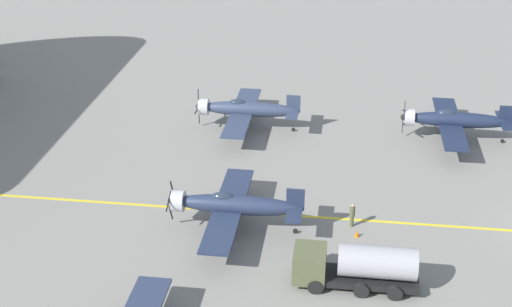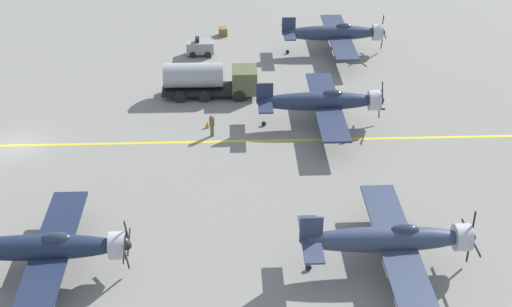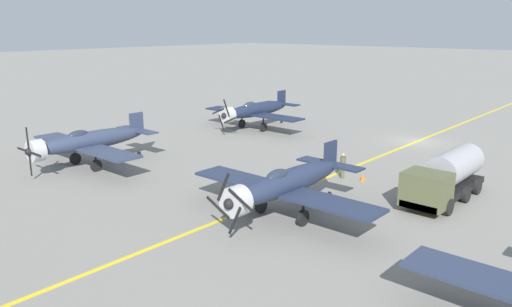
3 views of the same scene
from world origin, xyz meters
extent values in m
plane|color=gray|center=(0.00, 0.00, 0.00)|extent=(400.00, 400.00, 0.00)
cube|color=yellow|center=(0.00, 0.00, 0.00)|extent=(0.30, 160.00, 0.01)
ellipsoid|color=#232E47|center=(-2.45, 22.75, 2.05)|extent=(1.50, 9.50, 1.42)
cylinder|color=#B7B7BC|center=(-2.45, 27.20, 2.05)|extent=(1.58, 0.90, 1.58)
ellipsoid|color=#232D3D|center=(-2.45, 23.89, 2.61)|extent=(0.80, 1.70, 0.76)
cube|color=#232E47|center=(-2.45, 23.51, 1.71)|extent=(12.00, 2.10, 0.16)
cube|color=#232E47|center=(-2.45, 18.66, 2.20)|extent=(4.40, 1.10, 0.12)
cube|color=#232E47|center=(-2.45, 18.66, 2.85)|extent=(0.14, 1.30, 1.60)
sphere|color=black|center=(-2.45, 27.70, 2.05)|extent=(0.56, 0.56, 0.56)
cube|color=black|center=(-3.23, 27.70, 2.44)|extent=(1.63, 0.06, 0.90)
cube|color=black|center=(-2.83, 27.70, 1.26)|extent=(0.90, 0.06, 1.63)
cube|color=black|center=(-1.66, 27.70, 1.66)|extent=(1.63, 0.06, 0.90)
cube|color=black|center=(-2.06, 27.70, 2.84)|extent=(0.90, 0.06, 1.63)
cylinder|color=black|center=(-3.95, 23.51, 1.08)|extent=(0.14, 0.14, 1.26)
cylinder|color=black|center=(-3.95, 23.51, 0.45)|extent=(0.22, 0.90, 0.90)
cylinder|color=black|center=(-0.95, 23.51, 1.08)|extent=(0.14, 0.14, 1.26)
cylinder|color=black|center=(-0.95, 23.51, 0.45)|extent=(0.22, 0.90, 0.90)
cylinder|color=black|center=(-2.45, 18.60, 0.18)|extent=(0.12, 0.36, 0.36)
ellipsoid|color=#303A54|center=(15.35, 24.43, 2.05)|extent=(1.50, 9.50, 1.42)
cylinder|color=#B7B7BC|center=(15.35, 28.88, 2.05)|extent=(1.58, 0.90, 1.58)
ellipsoid|color=#232D3D|center=(15.35, 25.57, 2.61)|extent=(0.80, 1.70, 0.76)
cube|color=#303A54|center=(15.35, 25.19, 1.71)|extent=(12.00, 2.10, 0.16)
cube|color=#303A54|center=(15.35, 20.34, 2.20)|extent=(4.40, 1.10, 0.12)
cube|color=#303A54|center=(15.35, 20.34, 2.85)|extent=(0.14, 1.30, 1.60)
sphere|color=black|center=(15.35, 29.38, 2.05)|extent=(0.56, 0.56, 0.56)
cube|color=black|center=(16.22, 29.38, 2.05)|extent=(1.75, 0.06, 0.14)
cube|color=black|center=(15.35, 29.38, 2.92)|extent=(0.14, 0.06, 1.75)
cube|color=black|center=(14.47, 29.38, 2.05)|extent=(1.75, 0.06, 0.14)
cube|color=black|center=(15.35, 29.38, 1.18)|extent=(0.14, 0.06, 1.75)
cylinder|color=black|center=(13.85, 25.19, 1.08)|extent=(0.14, 0.14, 1.26)
cylinder|color=black|center=(13.85, 25.19, 0.45)|extent=(0.22, 0.90, 0.90)
cylinder|color=black|center=(16.85, 25.19, 1.08)|extent=(0.14, 0.14, 1.26)
cylinder|color=black|center=(16.85, 25.19, 0.45)|extent=(0.22, 0.90, 0.90)
cylinder|color=black|center=(15.35, 20.28, 0.18)|extent=(0.12, 0.36, 0.36)
ellipsoid|color=#2A344D|center=(-17.37, 25.79, 2.05)|extent=(1.50, 9.50, 1.42)
cylinder|color=#B7B7BC|center=(-17.37, 30.24, 2.05)|extent=(1.58, 0.90, 1.58)
ellipsoid|color=#232D3D|center=(-17.37, 26.93, 2.61)|extent=(0.80, 1.70, 0.76)
cube|color=#2A344D|center=(-17.37, 26.55, 1.71)|extent=(12.00, 2.10, 0.16)
cube|color=#2A344D|center=(-17.37, 21.70, 2.20)|extent=(4.40, 1.10, 0.12)
cube|color=#2A344D|center=(-17.37, 21.70, 2.85)|extent=(0.14, 1.30, 1.60)
sphere|color=black|center=(-17.37, 30.74, 2.05)|extent=(0.56, 0.56, 0.56)
cube|color=black|center=(-18.21, 30.74, 1.82)|extent=(1.73, 0.06, 0.59)
cube|color=black|center=(-17.14, 30.74, 1.21)|extent=(0.59, 0.06, 1.73)
cube|color=black|center=(-16.52, 30.74, 2.28)|extent=(1.73, 0.06, 0.59)
cube|color=black|center=(-17.60, 30.74, 2.89)|extent=(0.59, 0.06, 1.73)
cylinder|color=black|center=(-18.87, 26.55, 1.08)|extent=(0.14, 0.14, 1.26)
cylinder|color=black|center=(-18.87, 26.55, 0.45)|extent=(0.22, 0.90, 0.90)
cylinder|color=black|center=(-15.87, 26.55, 1.08)|extent=(0.14, 0.14, 1.26)
cylinder|color=black|center=(-15.87, 26.55, 0.45)|extent=(0.22, 0.90, 0.90)
cylinder|color=black|center=(-17.37, 21.64, 0.18)|extent=(0.12, 0.36, 0.36)
ellipsoid|color=#1C263F|center=(15.34, 5.17, 2.05)|extent=(1.50, 9.50, 1.42)
cylinder|color=#B7B7BC|center=(15.34, 9.62, 2.05)|extent=(1.57, 0.90, 1.58)
ellipsoid|color=#232D3D|center=(15.34, 6.31, 2.61)|extent=(0.80, 1.70, 0.76)
cube|color=#1C263F|center=(15.34, 5.93, 1.71)|extent=(12.00, 2.10, 0.16)
sphere|color=black|center=(15.34, 10.12, 2.05)|extent=(0.56, 0.56, 0.56)
cube|color=black|center=(16.14, 10.12, 2.41)|extent=(1.66, 0.06, 0.84)
cube|color=black|center=(14.98, 10.12, 2.85)|extent=(0.84, 0.06, 1.66)
cube|color=black|center=(14.54, 10.12, 1.69)|extent=(1.66, 0.06, 0.84)
cube|color=black|center=(15.69, 10.12, 1.25)|extent=(0.84, 0.06, 1.66)
cylinder|color=black|center=(13.84, 5.93, 1.08)|extent=(0.14, 0.14, 1.26)
cylinder|color=black|center=(13.84, 5.93, 0.45)|extent=(0.22, 0.90, 0.90)
cylinder|color=black|center=(16.84, 5.93, 1.08)|extent=(0.14, 0.14, 1.26)
cylinder|color=black|center=(16.84, 5.93, 0.45)|extent=(0.22, 0.90, 0.90)
cube|color=black|center=(-8.12, 14.28, 0.62)|extent=(2.25, 8.00, 0.40)
cube|color=#515638|center=(-8.12, 17.24, 1.42)|extent=(2.50, 2.08, 2.00)
cylinder|color=#9E9EA3|center=(-8.12, 12.96, 1.93)|extent=(2.10, 4.96, 2.10)
cylinder|color=black|center=(-9.30, 16.76, 0.50)|extent=(0.30, 1.00, 1.00)
cylinder|color=black|center=(-6.93, 16.76, 0.50)|extent=(0.30, 1.00, 1.00)
cylinder|color=black|center=(-9.30, 13.88, 0.50)|extent=(0.30, 1.00, 1.00)
cylinder|color=black|center=(-6.93, 13.88, 0.50)|extent=(0.30, 1.00, 1.00)
cylinder|color=black|center=(-9.30, 11.80, 0.50)|extent=(0.30, 1.00, 1.00)
cylinder|color=black|center=(-6.93, 11.80, 0.50)|extent=(0.30, 1.00, 1.00)
cube|color=gray|center=(-17.35, 13.22, 0.80)|extent=(1.40, 2.60, 1.10)
cube|color=black|center=(-17.35, 12.96, 1.57)|extent=(0.70, 0.36, 0.44)
cylinder|color=black|center=(-18.04, 13.94, 0.30)|extent=(0.20, 0.60, 0.60)
cylinder|color=black|center=(-16.66, 13.94, 0.30)|extent=(0.20, 0.60, 0.60)
cylinder|color=black|center=(-18.04, 12.51, 0.30)|extent=(0.20, 0.60, 0.60)
cylinder|color=black|center=(-16.66, 12.51, 0.30)|extent=(0.20, 0.60, 0.60)
cylinder|color=#515638|center=(-0.93, 14.57, 0.44)|extent=(0.27, 0.27, 0.88)
cylinder|color=#515638|center=(-0.93, 14.57, 1.24)|extent=(0.40, 0.40, 0.73)
sphere|color=tan|center=(-0.93, 14.57, 1.73)|extent=(0.24, 0.24, 0.24)
cube|color=brown|center=(-22.60, 15.39, 0.41)|extent=(1.06, 0.91, 0.82)
cone|color=orange|center=(-2.31, 14.17, 0.28)|extent=(0.36, 0.36, 0.55)
camera|label=1|loc=(-46.21, 15.63, 28.07)|focal=50.00mm
camera|label=2|loc=(47.13, 16.01, 26.11)|focal=50.00mm
camera|label=3|loc=(-18.72, 44.26, 10.57)|focal=35.00mm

